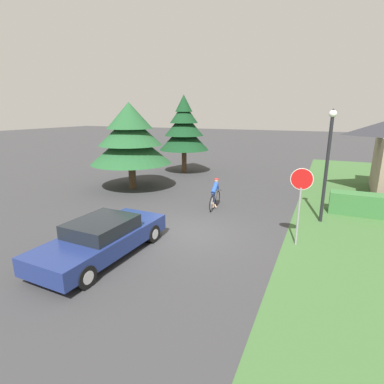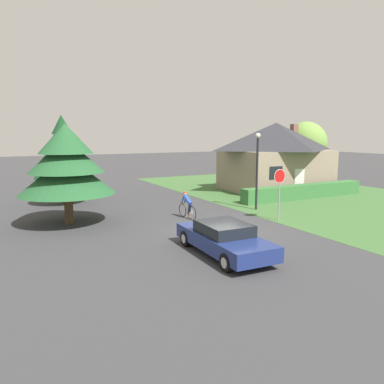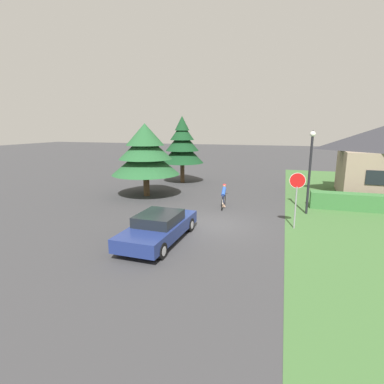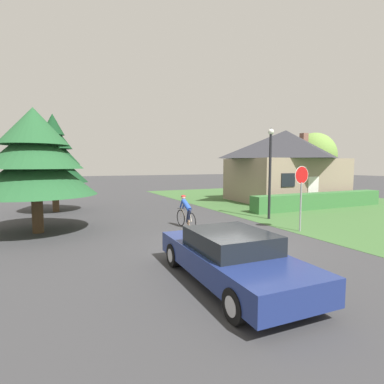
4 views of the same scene
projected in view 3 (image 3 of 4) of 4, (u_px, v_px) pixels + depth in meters
name	position (u px, v px, depth m)	size (l,w,h in m)	color
ground_plane	(212.00, 225.00, 15.19)	(140.00, 140.00, 0.00)	#38383A
sedan_left_lane	(159.00, 227.00, 12.90)	(2.05, 4.82, 1.25)	navy
cyclist	(224.00, 197.00, 18.22)	(0.44, 1.79, 1.47)	black
stop_sign	(297.00, 189.00, 14.22)	(0.74, 0.07, 2.75)	gray
street_lamp	(310.00, 165.00, 16.52)	(0.30, 0.30, 4.70)	black
conifer_tall_near	(145.00, 153.00, 21.01)	(4.78, 4.78, 5.11)	#4C3823
conifer_tall_far	(182.00, 145.00, 26.16)	(3.73, 3.73, 5.80)	#4C3823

